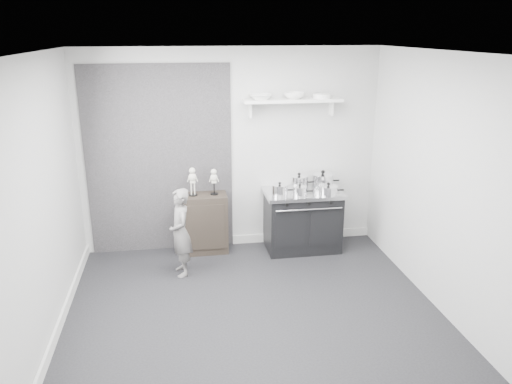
{
  "coord_description": "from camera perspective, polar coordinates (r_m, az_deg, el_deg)",
  "views": [
    {
      "loc": [
        -0.73,
        -4.7,
        2.89
      ],
      "look_at": [
        0.2,
        0.95,
        1.03
      ],
      "focal_mm": 35.0,
      "sensor_mm": 36.0,
      "label": 1
    }
  ],
  "objects": [
    {
      "name": "plate_stack",
      "position": [
        6.7,
        7.52,
        10.84
      ],
      "size": [
        0.23,
        0.23,
        0.06
      ],
      "primitive_type": "cylinder",
      "color": "white",
      "rests_on": "wall_shelf"
    },
    {
      "name": "wall_shelf",
      "position": [
        6.61,
        4.2,
        10.31
      ],
      "size": [
        1.3,
        0.26,
        0.24
      ],
      "color": "white",
      "rests_on": "room_shell"
    },
    {
      "name": "skeleton_torso",
      "position": [
        6.6,
        -4.83,
        1.4
      ],
      "size": [
        0.11,
        0.07,
        0.4
      ],
      "primitive_type": null,
      "color": "beige",
      "rests_on": "side_cabinet"
    },
    {
      "name": "stove",
      "position": [
        6.85,
        5.33,
        -3.19
      ],
      "size": [
        1.04,
        0.65,
        0.83
      ],
      "color": "black",
      "rests_on": "ground"
    },
    {
      "name": "child",
      "position": [
        6.14,
        -8.61,
        -4.59
      ],
      "size": [
        0.33,
        0.44,
        1.1
      ],
      "primitive_type": "imported",
      "rotation": [
        0.0,
        0.0,
        -1.39
      ],
      "color": "slate",
      "rests_on": "ground"
    },
    {
      "name": "pot_front_left",
      "position": [
        6.51,
        2.72,
        0.25
      ],
      "size": [
        0.3,
        0.21,
        0.18
      ],
      "color": "white",
      "rests_on": "stove"
    },
    {
      "name": "room_shell",
      "position": [
        5.05,
        -1.74,
        3.65
      ],
      "size": [
        4.02,
        3.62,
        2.71
      ],
      "color": "beige",
      "rests_on": "ground"
    },
    {
      "name": "skeleton_full",
      "position": [
        6.58,
        -7.27,
        1.43
      ],
      "size": [
        0.12,
        0.08,
        0.44
      ],
      "primitive_type": null,
      "color": "beige",
      "rests_on": "side_cabinet"
    },
    {
      "name": "side_cabinet",
      "position": [
        6.79,
        -5.96,
        -3.57
      ],
      "size": [
        0.62,
        0.36,
        0.81
      ],
      "primitive_type": "cube",
      "color": "black",
      "rests_on": "ground"
    },
    {
      "name": "pot_front_center",
      "position": [
        6.51,
        5.02,
        0.12
      ],
      "size": [
        0.27,
        0.18,
        0.16
      ],
      "color": "white",
      "rests_on": "stove"
    },
    {
      "name": "pot_back_right",
      "position": [
        6.89,
        7.62,
        1.32
      ],
      "size": [
        0.39,
        0.3,
        0.24
      ],
      "color": "white",
      "rests_on": "stove"
    },
    {
      "name": "ground",
      "position": [
        5.56,
        -0.43,
        -13.28
      ],
      "size": [
        4.0,
        4.0,
        0.0
      ],
      "primitive_type": "plane",
      "color": "black",
      "rests_on": "ground"
    },
    {
      "name": "pot_back_left",
      "position": [
        6.8,
        4.94,
        1.15
      ],
      "size": [
        0.34,
        0.25,
        0.22
      ],
      "color": "white",
      "rests_on": "stove"
    },
    {
      "name": "bowl_small",
      "position": [
        6.6,
        4.41,
        10.94
      ],
      "size": [
        0.27,
        0.27,
        0.08
      ],
      "primitive_type": "imported",
      "color": "white",
      "rests_on": "wall_shelf"
    },
    {
      "name": "bowl_large",
      "position": [
        6.51,
        0.52,
        10.83
      ],
      "size": [
        0.29,
        0.29,
        0.07
      ],
      "primitive_type": "imported",
      "color": "white",
      "rests_on": "wall_shelf"
    },
    {
      "name": "pot_front_right",
      "position": [
        6.6,
        8.26,
        0.23
      ],
      "size": [
        0.34,
        0.25,
        0.17
      ],
      "color": "white",
      "rests_on": "stove"
    }
  ]
}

